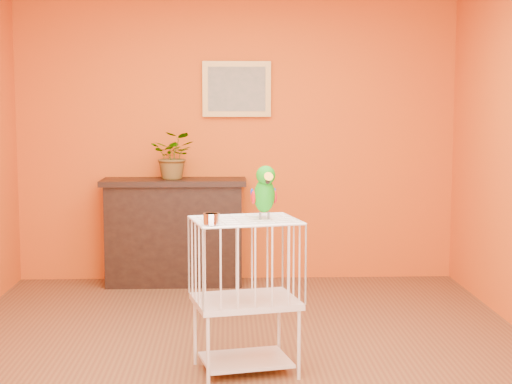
{
  "coord_description": "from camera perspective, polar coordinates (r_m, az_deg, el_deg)",
  "views": [
    {
      "loc": [
        -0.08,
        -4.93,
        1.61
      ],
      "look_at": [
        0.08,
        -0.38,
        1.1
      ],
      "focal_mm": 55.0,
      "sensor_mm": 36.0,
      "label": 1
    }
  ],
  "objects": [
    {
      "name": "framed_picture",
      "position": [
        7.15,
        -1.41,
        7.5
      ],
      "size": [
        0.62,
        0.04,
        0.5
      ],
      "color": "#A47A3A",
      "rests_on": "room_shell"
    },
    {
      "name": "feed_cup",
      "position": [
        4.42,
        -3.26,
        -1.97
      ],
      "size": [
        0.09,
        0.09,
        0.06
      ],
      "primitive_type": "cylinder",
      "color": "silver",
      "rests_on": "birdcage"
    },
    {
      "name": "console_cabinet",
      "position": [
        7.07,
        -5.96,
        -2.89
      ],
      "size": [
        1.28,
        0.46,
        0.95
      ],
      "color": "black",
      "rests_on": "ground"
    },
    {
      "name": "potted_plant",
      "position": [
        7.04,
        -5.96,
        2.31
      ],
      "size": [
        0.44,
        0.47,
        0.33
      ],
      "primitive_type": "imported",
      "rotation": [
        0.0,
        0.0,
        -0.15
      ],
      "color": "#26722D",
      "rests_on": "console_cabinet"
    },
    {
      "name": "birdcage",
      "position": [
        4.73,
        -0.77,
        -7.39
      ],
      "size": [
        0.69,
        0.59,
        0.93
      ],
      "rotation": [
        0.0,
        0.0,
        0.22
      ],
      "color": "silver",
      "rests_on": "ground"
    },
    {
      "name": "parrot",
      "position": [
        4.64,
        0.62,
        0.02
      ],
      "size": [
        0.16,
        0.29,
        0.33
      ],
      "rotation": [
        0.0,
        0.0,
        0.17
      ],
      "color": "#59544C",
      "rests_on": "birdcage"
    },
    {
      "name": "room_shell",
      "position": [
        4.93,
        -1.13,
        6.07
      ],
      "size": [
        4.5,
        4.5,
        4.5
      ],
      "color": "#CF4E13",
      "rests_on": "ground"
    },
    {
      "name": "ground",
      "position": [
        5.19,
        -1.09,
        -11.71
      ],
      "size": [
        4.5,
        4.5,
        0.0
      ],
      "primitive_type": "plane",
      "color": "brown",
      "rests_on": "ground"
    }
  ]
}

